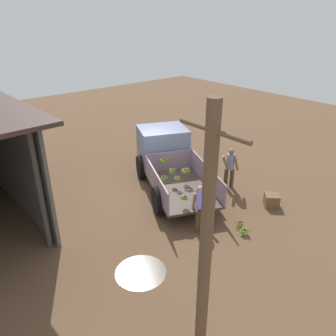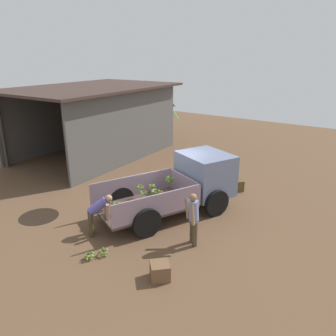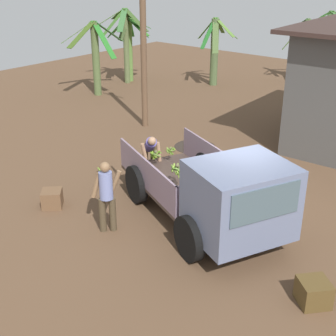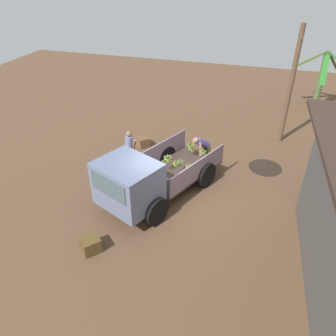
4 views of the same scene
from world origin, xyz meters
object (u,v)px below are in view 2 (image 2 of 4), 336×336
at_px(person_foreground_visitor, 193,217).
at_px(wooden_crate_0, 160,271).
at_px(cargo_truck, 193,180).
at_px(banana_bunch_on_ground_0, 103,252).
at_px(person_worker_loading, 98,212).
at_px(wooden_crate_1, 236,185).
at_px(banana_bunch_on_ground_1, 89,255).

height_order(person_foreground_visitor, wooden_crate_0, person_foreground_visitor).
height_order(cargo_truck, person_foreground_visitor, cargo_truck).
height_order(banana_bunch_on_ground_0, wooden_crate_0, wooden_crate_0).
height_order(person_worker_loading, wooden_crate_0, person_worker_loading).
bearing_deg(wooden_crate_1, person_worker_loading, 159.66).
relative_size(wooden_crate_0, wooden_crate_1, 0.92).
height_order(banana_bunch_on_ground_1, wooden_crate_1, wooden_crate_1).
height_order(person_foreground_visitor, person_worker_loading, person_foreground_visitor).
bearing_deg(banana_bunch_on_ground_1, cargo_truck, -8.30).
relative_size(person_worker_loading, banana_bunch_on_ground_1, 4.33).
bearing_deg(person_worker_loading, cargo_truck, 17.04).
height_order(person_foreground_visitor, wooden_crate_1, person_foreground_visitor).
distance_m(cargo_truck, person_worker_loading, 3.62).
distance_m(person_foreground_visitor, banana_bunch_on_ground_1, 3.07).
height_order(banana_bunch_on_ground_0, banana_bunch_on_ground_1, banana_bunch_on_ground_0).
relative_size(person_foreground_visitor, banana_bunch_on_ground_0, 6.08).
distance_m(person_foreground_visitor, wooden_crate_0, 1.94).
height_order(cargo_truck, wooden_crate_0, cargo_truck).
xyz_separation_m(person_foreground_visitor, wooden_crate_0, (-1.81, -0.13, -0.68)).
relative_size(person_worker_loading, wooden_crate_0, 2.72).
bearing_deg(wooden_crate_0, cargo_truck, 19.56).
bearing_deg(cargo_truck, wooden_crate_0, -136.32).
height_order(person_worker_loading, banana_bunch_on_ground_1, person_worker_loading).
xyz_separation_m(cargo_truck, person_foreground_visitor, (-2.17, -1.28, -0.14)).
height_order(person_worker_loading, banana_bunch_on_ground_0, person_worker_loading).
relative_size(cargo_truck, banana_bunch_on_ground_1, 17.44).
relative_size(person_foreground_visitor, wooden_crate_0, 3.44).
distance_m(banana_bunch_on_ground_0, wooden_crate_0, 1.86).
bearing_deg(person_foreground_visitor, banana_bunch_on_ground_1, 0.33).
bearing_deg(person_worker_loading, wooden_crate_0, -63.05).
bearing_deg(wooden_crate_1, person_foreground_visitor, -172.43).
distance_m(person_worker_loading, wooden_crate_0, 2.95).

